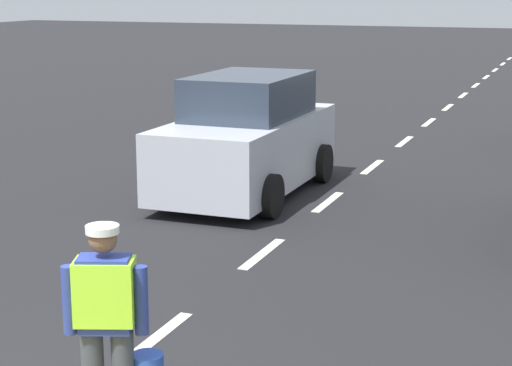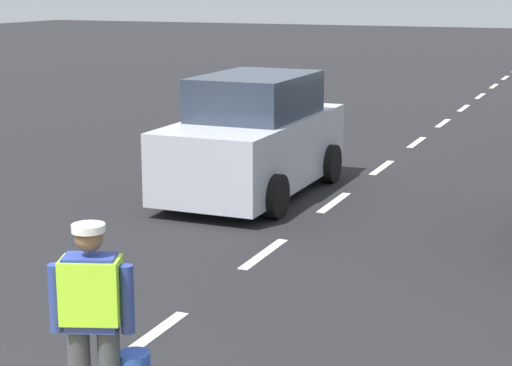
# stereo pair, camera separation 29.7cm
# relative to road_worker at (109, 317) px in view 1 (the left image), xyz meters

# --- Properties ---
(ground_plane) EXTENTS (96.00, 96.00, 0.00)m
(ground_plane) POSITION_rel_road_worker_xyz_m (-0.51, 20.02, -0.93)
(ground_plane) COLOR black
(lane_center_line) EXTENTS (0.14, 46.40, 0.01)m
(lane_center_line) POSITION_rel_road_worker_xyz_m (-0.51, 24.22, -0.93)
(lane_center_line) COLOR silver
(lane_center_line) RESTS_ON ground
(road_worker) EXTENTS (0.70, 0.54, 1.67)m
(road_worker) POSITION_rel_road_worker_xyz_m (0.00, 0.00, 0.00)
(road_worker) COLOR #383D4C
(road_worker) RESTS_ON ground
(car_oncoming_lead) EXTENTS (2.06, 4.30, 2.00)m
(car_oncoming_lead) POSITION_rel_road_worker_xyz_m (-1.96, 7.83, -0.00)
(car_oncoming_lead) COLOR silver
(car_oncoming_lead) RESTS_ON ground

